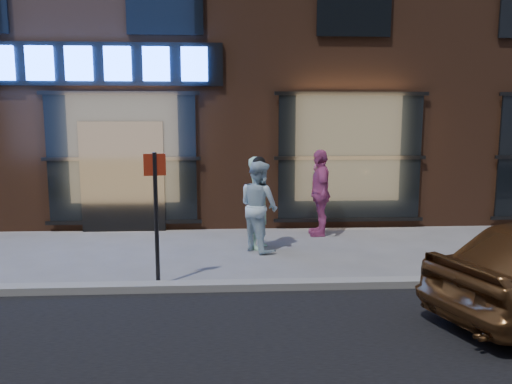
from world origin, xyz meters
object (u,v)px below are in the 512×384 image
man_bowtie (259,203)px  passerby (320,193)px  sign_post (156,206)px  man_cap (259,206)px

man_bowtie → passerby: 1.68m
passerby → sign_post: sign_post is taller
man_cap → sign_post: (-1.63, -1.90, 0.35)m
man_bowtie → sign_post: 2.67m
man_cap → passerby: size_ratio=0.93×
passerby → sign_post: size_ratio=0.92×
man_cap → passerby: (1.37, 1.17, 0.06)m
man_bowtie → man_cap: bearing=-169.4°
man_bowtie → sign_post: sign_post is taller
man_bowtie → sign_post: (-1.65, -2.07, 0.32)m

